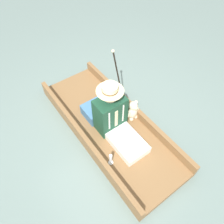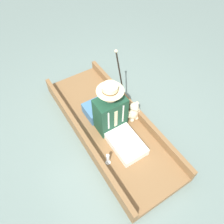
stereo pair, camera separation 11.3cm
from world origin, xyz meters
name	(u,v)px [view 2 (the right image)]	position (x,y,z in m)	size (l,w,h in m)	color
ground_plane	(109,129)	(0.00, 0.00, 0.00)	(16.00, 16.00, 0.00)	slate
punt_boat	(109,126)	(0.00, 0.00, 0.08)	(0.91, 2.41, 0.26)	brown
seat_cushion	(100,108)	(-0.01, -0.26, 0.20)	(0.45, 0.31, 0.17)	teal
seated_person	(114,118)	(0.00, 0.12, 0.40)	(0.39, 0.81, 0.79)	white
teddy_bear	(134,112)	(-0.34, 0.10, 0.28)	(0.24, 0.14, 0.34)	beige
wine_glass	(108,158)	(0.32, 0.49, 0.23)	(0.07, 0.07, 0.19)	silver
walking_cane	(121,77)	(-0.35, -0.27, 0.63)	(0.04, 0.33, 0.88)	black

